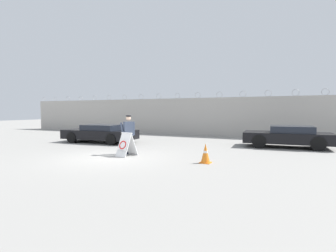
# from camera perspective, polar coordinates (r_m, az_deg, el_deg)

# --- Properties ---
(ground_plane) EXTENTS (90.00, 90.00, 0.00)m
(ground_plane) POSITION_cam_1_polar(r_m,az_deg,el_deg) (11.41, -12.28, -6.74)
(ground_plane) COLOR gray
(perimeter_wall) EXTENTS (36.00, 0.30, 3.45)m
(perimeter_wall) POSITION_cam_1_polar(r_m,az_deg,el_deg) (21.18, 6.47, 2.05)
(perimeter_wall) COLOR #ADA8A0
(perimeter_wall) RESTS_ON ground_plane
(barricade_sign) EXTENTS (0.67, 0.93, 1.04)m
(barricade_sign) POSITION_cam_1_polar(r_m,az_deg,el_deg) (11.59, -9.12, -3.98)
(barricade_sign) COLOR white
(barricade_sign) RESTS_ON ground_plane
(security_guard) EXTENTS (0.61, 0.57, 1.77)m
(security_guard) POSITION_cam_1_polar(r_m,az_deg,el_deg) (12.12, -8.60, -1.38)
(security_guard) COLOR #232838
(security_guard) RESTS_ON ground_plane
(traffic_cone_near) EXTENTS (0.40, 0.40, 0.75)m
(traffic_cone_near) POSITION_cam_1_polar(r_m,az_deg,el_deg) (10.07, 8.16, -5.91)
(traffic_cone_near) COLOR orange
(traffic_cone_near) RESTS_ON ground_plane
(parked_car_front_coupe) EXTENTS (4.70, 2.23, 1.12)m
(parked_car_front_coupe) POSITION_cam_1_polar(r_m,az_deg,el_deg) (16.88, -14.48, -1.50)
(parked_car_front_coupe) COLOR black
(parked_car_front_coupe) RESTS_ON ground_plane
(parked_car_far_side) EXTENTS (4.55, 2.20, 1.17)m
(parked_car_far_side) POSITION_cam_1_polar(r_m,az_deg,el_deg) (15.50, 24.61, -2.02)
(parked_car_far_side) COLOR black
(parked_car_far_side) RESTS_ON ground_plane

